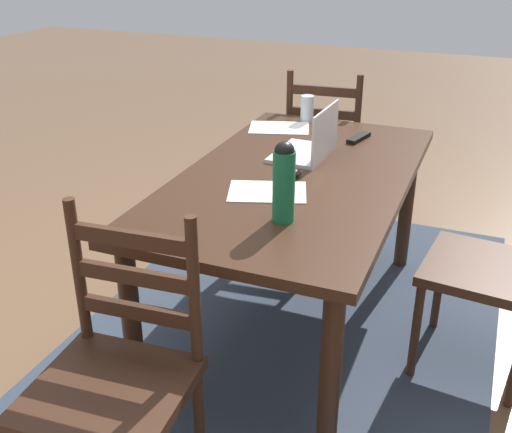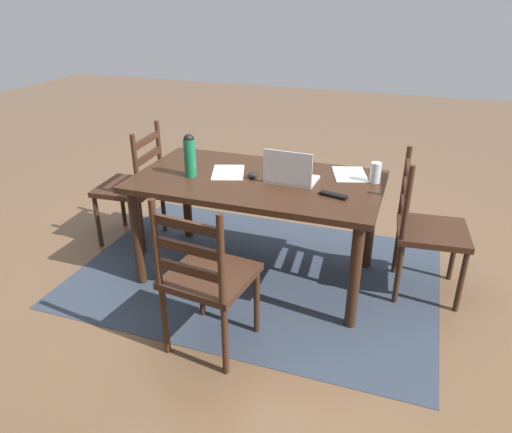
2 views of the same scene
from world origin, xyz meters
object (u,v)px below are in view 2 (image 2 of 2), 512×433
(chair_right_near, at_px, (133,187))
(drinking_glass, at_px, (376,173))
(chair_left_near, at_px, (426,229))
(computer_mouse, at_px, (253,175))
(chair_far_head, at_px, (206,278))
(tv_remote, at_px, (333,195))
(laptop, at_px, (290,174))
(water_bottle, at_px, (190,155))
(dining_table, at_px, (257,191))

(chair_right_near, height_order, drinking_glass, chair_right_near)
(chair_left_near, bearing_deg, computer_mouse, 7.90)
(drinking_glass, height_order, computer_mouse, drinking_glass)
(chair_far_head, height_order, tv_remote, chair_far_head)
(laptop, distance_m, water_bottle, 0.67)
(chair_right_near, bearing_deg, drinking_glass, -179.74)
(dining_table, distance_m, computer_mouse, 0.11)
(chair_right_near, bearing_deg, laptop, 172.40)
(chair_right_near, xyz_separation_m, water_bottle, (-0.66, 0.28, 0.42))
(chair_right_near, distance_m, tv_remote, 1.69)
(dining_table, distance_m, chair_left_near, 1.13)
(chair_far_head, relative_size, tv_remote, 5.59)
(tv_remote, bearing_deg, computer_mouse, -90.87)
(chair_left_near, height_order, chair_far_head, same)
(chair_right_near, height_order, tv_remote, chair_right_near)
(dining_table, height_order, water_bottle, water_bottle)
(chair_left_near, bearing_deg, chair_right_near, -0.17)
(chair_right_near, xyz_separation_m, chair_left_near, (-2.20, 0.01, 0.00))
(dining_table, xyz_separation_m, computer_mouse, (0.04, -0.02, 0.11))
(dining_table, bearing_deg, tv_remote, 165.85)
(chair_left_near, xyz_separation_m, computer_mouse, (1.14, 0.16, 0.29))
(dining_table, relative_size, computer_mouse, 16.21)
(chair_far_head, distance_m, laptop, 0.92)
(chair_far_head, xyz_separation_m, water_bottle, (0.43, -0.72, 0.42))
(chair_far_head, relative_size, laptop, 2.88)
(chair_left_near, distance_m, computer_mouse, 1.18)
(chair_far_head, xyz_separation_m, drinking_glass, (-0.74, -1.01, 0.34))
(water_bottle, bearing_deg, chair_left_near, -169.96)
(water_bottle, height_order, computer_mouse, water_bottle)
(chair_right_near, relative_size, chair_far_head, 1.00)
(dining_table, xyz_separation_m, water_bottle, (0.44, 0.10, 0.24))
(drinking_glass, distance_m, computer_mouse, 0.80)
(dining_table, relative_size, chair_left_near, 1.71)
(chair_right_near, bearing_deg, dining_table, 170.60)
(dining_table, relative_size, chair_right_near, 1.71)
(chair_far_head, xyz_separation_m, computer_mouse, (0.03, -0.84, 0.29))
(chair_left_near, bearing_deg, laptop, 10.93)
(dining_table, bearing_deg, chair_right_near, -9.40)
(laptop, height_order, water_bottle, water_bottle)
(laptop, height_order, drinking_glass, laptop)
(chair_right_near, distance_m, laptop, 1.37)
(laptop, distance_m, drinking_glass, 0.55)
(chair_right_near, xyz_separation_m, tv_remote, (-1.63, 0.32, 0.28))
(chair_left_near, xyz_separation_m, tv_remote, (0.57, 0.31, 0.28))
(laptop, bearing_deg, tv_remote, 155.75)
(drinking_glass, bearing_deg, laptop, 19.63)
(dining_table, relative_size, chair_far_head, 1.71)
(laptop, height_order, tv_remote, laptop)
(drinking_glass, bearing_deg, tv_remote, 57.58)
(water_bottle, bearing_deg, computer_mouse, -164.03)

